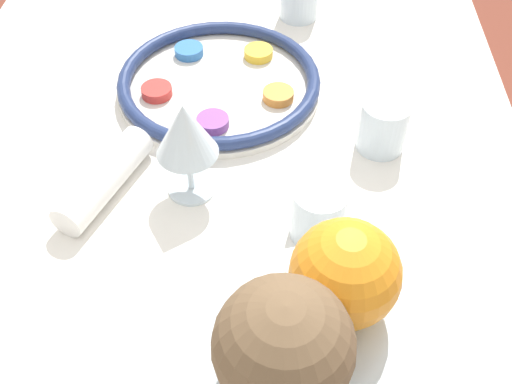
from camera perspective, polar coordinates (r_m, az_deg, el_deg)
seder_plate at (r=0.92m, az=-3.53°, el=10.41°), size 0.31×0.31×0.03m
wine_glass at (r=0.71m, az=-6.73°, el=5.66°), size 0.08×0.08×0.14m
fruit_stand at (r=0.52m, az=6.35°, el=-15.49°), size 0.20×0.20×0.13m
orange_fruit at (r=0.48m, az=8.48°, el=-7.69°), size 0.09×0.09×0.09m
coconut at (r=0.44m, az=2.63°, el=-14.42°), size 0.10×0.10×0.10m
napkin_roll at (r=0.78m, az=-14.25°, el=1.21°), size 0.17×0.10×0.04m
cup_near at (r=0.70m, az=5.97°, el=-1.99°), size 0.07×0.07×0.07m
cup_far at (r=0.83m, az=11.99°, el=6.18°), size 0.07×0.07×0.07m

